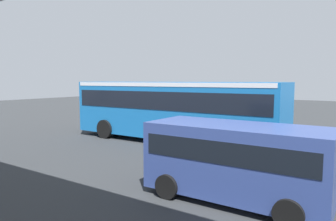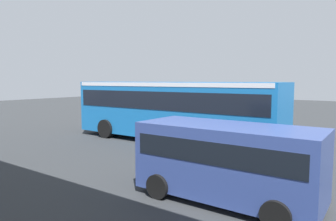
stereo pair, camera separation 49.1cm
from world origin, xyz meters
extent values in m
plane|color=#2D3033|center=(0.00, 0.00, 0.00)|extent=(80.00, 80.00, 0.00)
cube|color=#196BB7|center=(-1.20, 1.00, 1.72)|extent=(11.50, 2.55, 2.86)
cube|color=black|center=(-1.20, 1.00, 2.23)|extent=(11.04, 2.59, 0.90)
cube|color=white|center=(-1.20, 1.00, 3.03)|extent=(11.27, 2.58, 0.20)
cube|color=black|center=(4.57, 1.00, 2.06)|extent=(0.04, 2.24, 1.20)
cylinder|color=black|center=(2.48, 2.28, 0.52)|extent=(1.04, 0.30, 1.04)
cylinder|color=black|center=(2.48, -0.27, 0.52)|extent=(1.04, 0.30, 1.04)
cylinder|color=black|center=(-4.88, 2.28, 0.52)|extent=(1.04, 0.30, 1.04)
cylinder|color=black|center=(-4.88, -0.27, 0.52)|extent=(1.04, 0.30, 1.04)
cube|color=#33478C|center=(-6.93, 6.76, 1.12)|extent=(4.80, 1.95, 1.86)
cube|color=black|center=(-6.93, 6.76, 1.48)|extent=(4.42, 1.98, 0.56)
cylinder|color=black|center=(-5.35, 7.73, 0.34)|extent=(0.68, 0.22, 0.68)
cylinder|color=black|center=(-5.35, 5.78, 0.34)|extent=(0.68, 0.22, 0.68)
cylinder|color=black|center=(-8.51, 7.73, 0.34)|extent=(0.68, 0.22, 0.68)
cylinder|color=black|center=(-8.51, 5.78, 0.34)|extent=(0.68, 0.22, 0.68)
cylinder|color=#2D2D38|center=(2.31, -2.74, 0.42)|extent=(0.32, 0.32, 0.85)
cylinder|color=#19724C|center=(2.31, -2.74, 1.20)|extent=(0.38, 0.38, 0.70)
sphere|color=tan|center=(2.31, -2.74, 1.68)|extent=(0.22, 0.22, 0.22)
cylinder|color=slate|center=(-5.12, -2.52, 1.40)|extent=(0.08, 0.08, 2.80)
cube|color=red|center=(-5.12, -2.52, 2.50)|extent=(0.04, 0.60, 0.60)
cube|color=silver|center=(-6.00, -3.10, 0.00)|extent=(2.00, 0.20, 0.01)
cube|color=silver|center=(-2.00, -3.10, 0.00)|extent=(2.00, 0.20, 0.01)
cube|color=silver|center=(2.00, -3.10, 0.00)|extent=(2.00, 0.20, 0.01)
cube|color=silver|center=(6.00, -3.10, 0.00)|extent=(2.00, 0.20, 0.01)
camera|label=1|loc=(-9.88, 14.53, 3.22)|focal=32.92mm
camera|label=2|loc=(-10.29, 14.25, 3.22)|focal=32.92mm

